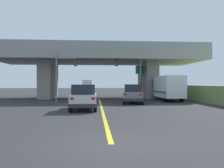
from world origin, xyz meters
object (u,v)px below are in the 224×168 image
Objects in this scene: box_truck at (167,88)px; traffic_signal_farside at (63,71)px; suv_crossing at (134,94)px; traffic_signal_nearside at (132,71)px; semi_truck_distant at (88,86)px; suv_lead at (84,97)px; highway_sign at (141,73)px.

traffic_signal_farside is at bearing 179.35° from box_truck.
traffic_signal_farside is (-12.78, 0.14, 2.06)m from box_truck.
suv_crossing is 6.05m from box_truck.
traffic_signal_nearside reaches higher than traffic_signal_farside.
semi_truck_distant is at bearing 86.34° from traffic_signal_farside.
semi_truck_distant is (-1.03, 40.07, 0.58)m from suv_lead.
traffic_signal_nearside is 0.90× the size of semi_truck_distant.
traffic_signal_farside reaches higher than highway_sign.
semi_truck_distant is at bearing 102.54° from traffic_signal_nearside.
box_truck is at bearing 43.79° from suv_lead.
semi_truck_distant is (-8.45, 26.46, -1.97)m from highway_sign.
suv_crossing is 5.37m from traffic_signal_nearside.
traffic_signal_nearside is 30.55m from semi_truck_distant.
box_truck is (4.78, 3.66, 0.59)m from suv_crossing.
box_truck is 1.31× the size of traffic_signal_farside.
suv_crossing is 0.65× the size of box_truck.
traffic_signal_farside is at bearing -93.66° from semi_truck_distant.
suv_lead is 10.34m from traffic_signal_farside.
highway_sign is at bearing 61.40° from suv_lead.
traffic_signal_nearside reaches higher than suv_crossing.
box_truck is at bearing -0.65° from traffic_signal_farside.
highway_sign reaches higher than box_truck.
suv_crossing is 0.86× the size of traffic_signal_farside.
suv_lead is 15.71m from highway_sign.
suv_lead is 12.06m from traffic_signal_nearside.
traffic_signal_farside is at bearing -174.78° from traffic_signal_nearside.
suv_lead is 0.76× the size of traffic_signal_nearside.
traffic_signal_farside is at bearing 166.35° from suv_crossing.
suv_lead is at bearing -119.41° from suv_crossing.
highway_sign is at bearing 21.34° from traffic_signal_farside.
box_truck is at bearing -70.55° from semi_truck_distant.
box_truck is 32.53m from semi_truck_distant.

